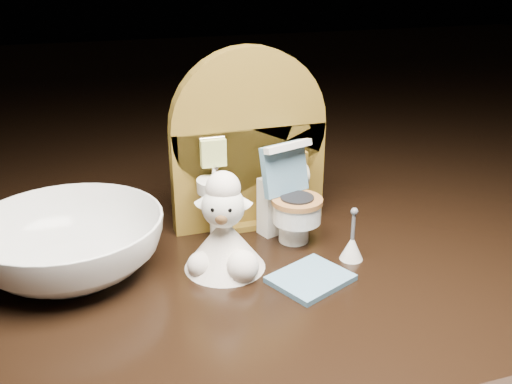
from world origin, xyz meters
TOP-DOWN VIEW (x-y plane):
  - backdrop_panel at (-0.00, 0.06)m, footprint 0.13×0.05m
  - toy_toilet at (0.02, 0.03)m, footprint 0.05×0.06m
  - bath_mat at (0.01, -0.04)m, footprint 0.07×0.06m
  - toilet_brush at (0.06, -0.02)m, footprint 0.02×0.02m
  - plush_lamb at (-0.04, -0.00)m, footprint 0.06×0.06m
  - ceramic_bowl at (-0.15, 0.03)m, footprint 0.14×0.14m

SIDE VIEW (x-z plane):
  - bath_mat at x=0.01m, z-range 0.00..0.00m
  - toilet_brush at x=0.06m, z-range -0.01..0.03m
  - ceramic_bowl at x=-0.15m, z-range 0.00..0.04m
  - plush_lamb at x=-0.04m, z-range -0.01..0.07m
  - toy_toilet at x=0.02m, z-range -0.01..0.07m
  - backdrop_panel at x=0.00m, z-range -0.01..0.14m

